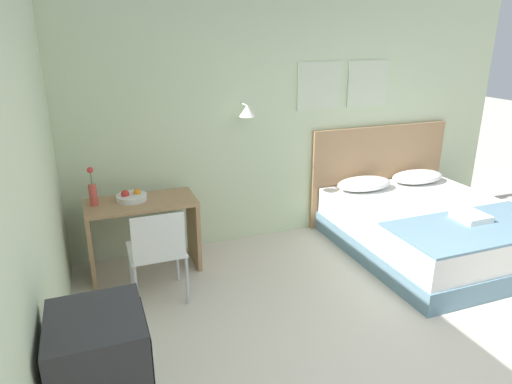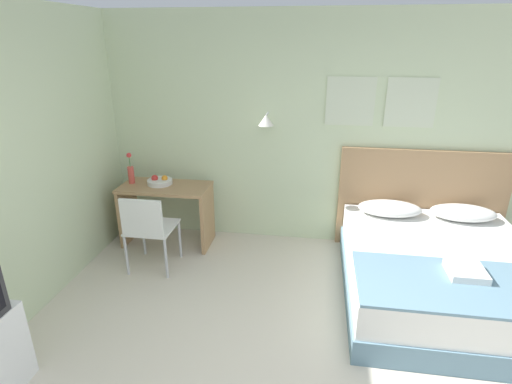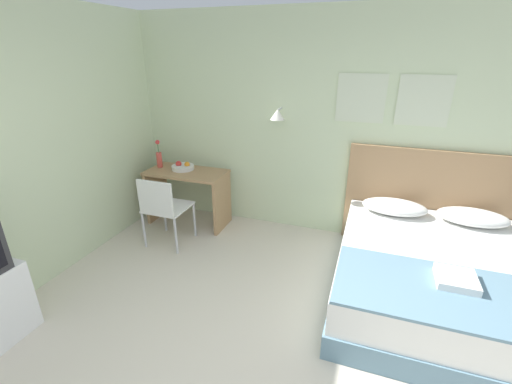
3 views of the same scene
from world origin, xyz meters
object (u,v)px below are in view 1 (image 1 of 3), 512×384
Objects in this scene: desk_chair at (157,248)px; television at (101,362)px; headboard at (378,173)px; pillow_right at (417,177)px; folded_towel_near_foot at (471,217)px; bed at (432,230)px; flower_vase at (93,191)px; pillow_left at (364,184)px; desk at (143,223)px; fruit_bowl at (132,197)px; throw_blanket at (478,227)px.

television is at bearing -106.22° from desk_chair.
television is (-3.41, -2.74, 0.27)m from headboard.
pillow_right is 2.35× the size of folded_towel_near_foot.
desk_chair is at bearing 178.98° from bed.
headboard is 3.38m from flower_vase.
pillow_left is 0.76m from pillow_right.
bed is at bearing -90.00° from headboard.
folded_towel_near_foot is (-0.34, -1.19, -0.02)m from pillow_right.
desk is 3.57× the size of fruit_bowl.
folded_towel_near_foot is 2.98m from desk_chair.
pillow_right is at bearing 0.26° from fruit_bowl.
fruit_bowl is at bearing 156.39° from throw_blanket.
throw_blanket is (0.00, -1.60, -0.07)m from headboard.
fruit_bowl is (-0.08, 0.05, 0.27)m from desk.
folded_towel_near_foot is at bearing -21.08° from fruit_bowl.
headboard is 0.47m from pillow_left.
folded_towel_near_foot is 3.28m from fruit_bowl.
pillow_left is 1.43× the size of television.
fruit_bowl reaches higher than pillow_right.
bed is at bearing 90.00° from throw_blanket.
television is at bearing -141.25° from headboard.
television is (-3.79, -2.47, 0.27)m from pillow_right.
flower_vase reaches higher than pillow_right.
bed is 0.91m from pillow_right.
flower_vase is (-0.46, 0.67, 0.35)m from desk_chair.
pillow_right is 0.78× the size of desk_chair.
flower_vase is 2.44m from television.
throw_blanket is 1.62× the size of desk.
throw_blanket is (-0.00, -0.58, 0.27)m from bed.
bed is at bearing -13.80° from fruit_bowl.
folded_towel_near_foot is 3.19m from desk.
pillow_left is 3.91m from television.
pillow_right is 0.40× the size of throw_blanket.
desk is at bearing -173.48° from headboard.
fruit_bowl is at bearing 146.56° from desk.
desk is at bearing 78.89° from television.
flower_vase is at bearing -179.54° from pillow_right.
throw_blanket is at bearing -90.00° from bed.
folded_towel_near_foot is at bearing -70.52° from pillow_left.
throw_blanket is at bearing -23.61° from fruit_bowl.
bed is at bearing 95.48° from folded_towel_near_foot.
headboard reaches higher than throw_blanket.
desk reaches higher than pillow_left.
television is at bearing -153.35° from bed.
desk is (-2.94, -0.34, -0.10)m from headboard.
desk_chair reaches higher than desk.
folded_towel_near_foot is 0.33× the size of desk_chair.
desk is 0.28m from fruit_bowl.
desk is at bearing 166.79° from bed.
television reaches higher than desk_chair.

